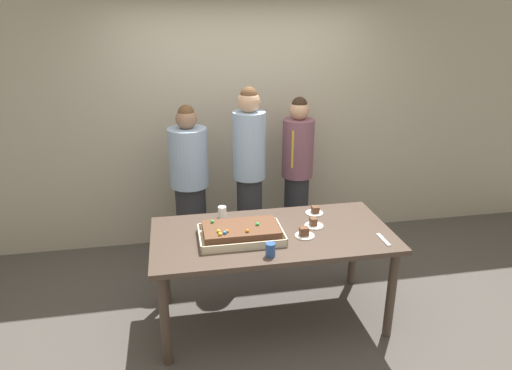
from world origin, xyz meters
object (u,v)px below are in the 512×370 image
plated_slice_near_right (314,224)px  drink_cup_middle (222,212)px  plated_slice_near_left (315,211)px  person_striped_tie_right (297,173)px  person_green_shirt_behind (190,186)px  cake_server_utensil (383,240)px  plated_slice_far_left (304,234)px  sheet_cake (241,233)px  party_table (272,243)px  person_serving_front (249,175)px  drink_cup_nearest (270,250)px

plated_slice_near_right → drink_cup_middle: size_ratio=1.50×
plated_slice_near_left → person_striped_tie_right: bearing=84.8°
plated_slice_near_right → person_striped_tie_right: person_striped_tie_right is taller
person_green_shirt_behind → person_striped_tie_right: bearing=78.2°
plated_slice_near_left → cake_server_utensil: (0.36, -0.56, -0.02)m
plated_slice_far_left → sheet_cake: bearing=173.6°
person_striped_tie_right → plated_slice_far_left: bearing=19.9°
plated_slice_near_right → person_striped_tie_right: size_ratio=0.09×
party_table → drink_cup_middle: 0.51m
party_table → person_serving_front: size_ratio=1.05×
plated_slice_near_left → person_green_shirt_behind: person_green_shirt_behind is taller
plated_slice_far_left → drink_cup_nearest: 0.40m
person_striped_tie_right → plated_slice_near_right: bearing=24.4°
drink_cup_middle → party_table: bearing=-45.0°
person_green_shirt_behind → person_striped_tie_right: 1.10m
person_serving_front → person_striped_tie_right: (0.53, 0.20, -0.09)m
person_striped_tie_right → drink_cup_middle: bearing=-14.6°
sheet_cake → person_green_shirt_behind: 1.14m
person_green_shirt_behind → drink_cup_nearest: bearing=2.7°
cake_server_utensil → person_striped_tie_right: 1.44m
person_green_shirt_behind → cake_server_utensil: bearing=29.6°
plated_slice_near_left → plated_slice_far_left: 0.44m
drink_cup_nearest → person_serving_front: (0.07, 1.29, 0.10)m
person_serving_front → person_green_shirt_behind: size_ratio=1.10×
plated_slice_near_right → drink_cup_middle: (-0.70, 0.29, 0.03)m
drink_cup_middle → person_green_shirt_behind: (-0.23, 0.70, -0.01)m
party_table → person_serving_front: (-0.02, 0.94, 0.24)m
plated_slice_far_left → person_serving_front: size_ratio=0.08×
cake_server_utensil → person_green_shirt_behind: person_green_shirt_behind is taller
drink_cup_middle → person_serving_front: bearing=60.9°
drink_cup_middle → person_serving_front: size_ratio=0.06×
party_table → plated_slice_far_left: size_ratio=12.43×
party_table → plated_slice_near_left: plated_slice_near_left is taller
plated_slice_near_left → plated_slice_far_left: (-0.21, -0.39, 0.00)m
party_table → plated_slice_near_left: (0.43, 0.29, 0.11)m
plated_slice_near_right → drink_cup_nearest: (-0.44, -0.40, 0.03)m
party_table → person_serving_front: person_serving_front is taller
person_striped_tie_right → cake_server_utensil: bearing=44.2°
drink_cup_middle → person_green_shirt_behind: person_green_shirt_behind is taller
plated_slice_near_right → plated_slice_near_left: bearing=70.7°
drink_cup_middle → person_striped_tie_right: (0.86, 0.79, 0.01)m
party_table → drink_cup_middle: drink_cup_middle is taller
party_table → person_striped_tie_right: person_striped_tie_right is taller
plated_slice_far_left → person_striped_tie_right: bearing=77.2°
drink_cup_nearest → plated_slice_near_right: bearing=42.4°
plated_slice_far_left → person_serving_front: bearing=103.3°
drink_cup_middle → cake_server_utensil: drink_cup_middle is taller
party_table → plated_slice_near_left: bearing=33.8°
plated_slice_near_left → drink_cup_middle: drink_cup_middle is taller
plated_slice_far_left → drink_cup_middle: size_ratio=1.50×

